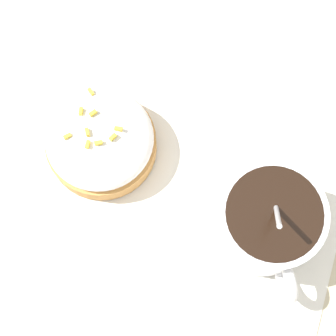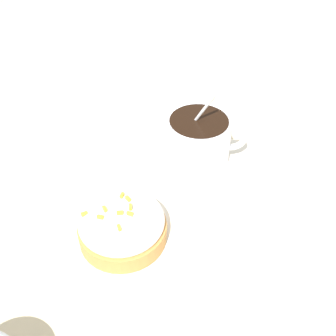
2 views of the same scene
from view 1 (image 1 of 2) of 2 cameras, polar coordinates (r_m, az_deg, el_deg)
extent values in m
plane|color=#C6B793|center=(0.53, 0.89, -3.01)|extent=(3.00, 3.00, 0.00)
cube|color=white|center=(0.53, 0.89, -2.98)|extent=(0.34, 0.32, 0.00)
cylinder|color=white|center=(0.49, 10.05, -5.32)|extent=(0.09, 0.09, 0.07)
cylinder|color=black|center=(0.47, 10.66, -4.69)|extent=(0.08, 0.08, 0.01)
torus|color=white|center=(0.49, 11.84, -10.94)|extent=(0.03, 0.04, 0.04)
ellipsoid|color=silver|center=(0.52, 8.87, -8.55)|extent=(0.02, 0.03, 0.01)
cylinder|color=silver|center=(0.47, 10.87, -3.70)|extent=(0.01, 0.06, 0.11)
cylinder|color=#C18442|center=(0.53, -6.74, 2.38)|extent=(0.10, 0.10, 0.02)
ellipsoid|color=white|center=(0.52, -6.97, 3.00)|extent=(0.10, 0.10, 0.04)
cube|color=yellow|center=(0.49, -8.20, 3.63)|extent=(0.01, 0.01, 0.00)
cube|color=yellow|center=(0.49, -7.07, 2.55)|extent=(0.01, 0.01, 0.00)
cube|color=yellow|center=(0.49, -5.05, 3.98)|extent=(0.01, 0.00, 0.00)
cube|color=yellow|center=(0.52, -7.83, 7.67)|extent=(0.01, 0.01, 0.00)
cube|color=yellow|center=(0.49, -5.62, 3.13)|extent=(0.01, 0.01, 0.00)
cube|color=yellow|center=(0.50, -7.63, 5.55)|extent=(0.01, 0.01, 0.00)
cube|color=yellow|center=(0.49, -8.20, 2.31)|extent=(0.00, 0.01, 0.00)
cube|color=yellow|center=(0.50, -10.39, 2.78)|extent=(0.01, 0.01, 0.00)
cube|color=yellow|center=(0.50, -8.84, 5.71)|extent=(0.01, 0.01, 0.00)
camera|label=2|loc=(0.38, -65.89, 4.94)|focal=42.00mm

